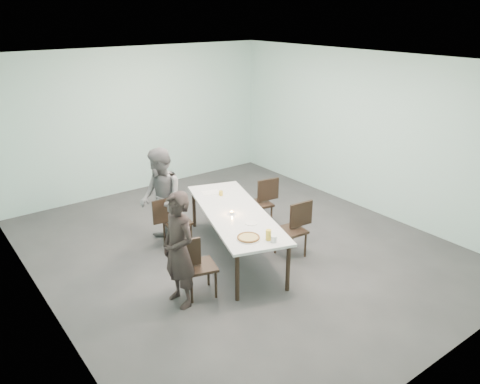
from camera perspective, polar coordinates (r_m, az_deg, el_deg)
ground at (r=7.81m, az=-0.22°, el=-6.73°), size 7.00×7.00×0.00m
room_shell at (r=7.08m, az=-0.25°, el=7.86°), size 6.02×7.02×3.01m
table at (r=7.30m, az=-0.63°, el=-2.80°), size 1.66×2.75×0.75m
chair_near_left at (r=6.39m, az=-5.65°, el=-8.59°), size 0.65×0.52×0.87m
chair_far_left at (r=7.70m, az=-8.27°, el=-3.26°), size 0.63×0.47×0.87m
chair_near_right at (r=7.45m, az=6.73°, el=-4.06°), size 0.63×0.46×0.87m
chair_far_right at (r=8.39m, az=2.78°, el=-0.90°), size 0.64×0.49×0.87m
diner_near at (r=6.11m, az=-7.48°, el=-7.05°), size 0.42×0.60×1.58m
diner_far at (r=7.62m, az=-9.61°, el=-0.87°), size 0.79×0.93×1.67m
pizza at (r=6.43m, az=1.03°, el=-5.58°), size 0.34×0.34×0.04m
side_plate at (r=6.88m, az=1.35°, el=-3.81°), size 0.18×0.18×0.01m
beer_glass at (r=6.39m, az=3.48°, el=-5.25°), size 0.08×0.08×0.15m
water_tumbler at (r=6.35m, az=4.16°, el=-5.74°), size 0.08×0.08×0.09m
tealight at (r=7.17m, az=-0.99°, el=-2.57°), size 0.06×0.06×0.05m
amber_tumbler at (r=7.88m, az=-2.35°, el=-0.15°), size 0.07×0.07×0.08m
menu at (r=8.03m, az=-3.57°, el=-0.05°), size 0.35×0.30×0.01m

